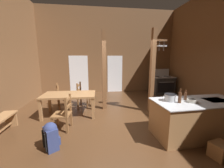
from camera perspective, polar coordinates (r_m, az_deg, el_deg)
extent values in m
cube|color=#4C301C|center=(4.20, 4.36, -16.73)|extent=(8.11, 8.48, 0.10)
cube|color=brown|center=(7.60, -1.60, 13.62)|extent=(8.11, 0.14, 4.53)
cube|color=white|center=(7.58, -13.99, 3.93)|extent=(1.00, 0.01, 2.05)
cube|color=white|center=(7.62, 1.24, 4.28)|extent=(0.84, 0.01, 2.05)
cube|color=#9E7044|center=(3.99, 32.53, -12.33)|extent=(2.14, 1.00, 0.87)
cube|color=#B7BABF|center=(3.85, 33.20, -6.19)|extent=(2.20, 1.06, 0.02)
cube|color=black|center=(4.18, 37.95, -5.36)|extent=(0.54, 0.42, 0.00)
cube|color=black|center=(4.43, 28.15, -15.05)|extent=(1.99, 0.13, 0.10)
cube|color=#2E2E2E|center=(7.78, 20.68, -0.57)|extent=(1.14, 0.82, 0.90)
cube|color=black|center=(7.47, 22.18, -1.36)|extent=(0.93, 0.06, 0.52)
cylinder|color=#B7BABF|center=(7.40, 22.44, 0.72)|extent=(0.83, 0.07, 0.02)
cube|color=#B7BABF|center=(7.71, 20.91, 2.82)|extent=(1.18, 0.86, 0.03)
cube|color=#B7BABF|center=(7.99, 19.68, 4.64)|extent=(1.14, 0.10, 0.40)
cylinder|color=black|center=(7.71, 23.08, 2.82)|extent=(0.21, 0.21, 0.01)
cylinder|color=black|center=(7.45, 19.90, 2.79)|extent=(0.21, 0.21, 0.01)
cylinder|color=black|center=(7.96, 21.88, 3.14)|extent=(0.21, 0.21, 0.01)
cylinder|color=black|center=(7.71, 18.77, 3.11)|extent=(0.21, 0.21, 0.01)
cylinder|color=black|center=(7.57, 24.56, 1.70)|extent=(0.05, 0.03, 0.04)
cylinder|color=black|center=(7.45, 23.18, 1.67)|extent=(0.05, 0.03, 0.04)
cylinder|color=black|center=(7.33, 21.74, 1.63)|extent=(0.05, 0.03, 0.04)
cylinder|color=black|center=(7.21, 20.26, 1.60)|extent=(0.05, 0.03, 0.04)
cube|color=brown|center=(4.81, 16.84, 4.97)|extent=(0.15, 0.15, 2.88)
cube|color=brown|center=(4.92, 19.60, 17.25)|extent=(0.53, 0.12, 0.06)
cylinder|color=#B7BABF|center=(4.92, 19.65, 16.27)|extent=(0.01, 0.01, 0.17)
cylinder|color=#B7BABF|center=(4.91, 19.57, 15.07)|extent=(0.21, 0.21, 0.04)
cylinder|color=#B7BABF|center=(4.90, 19.51, 14.14)|extent=(0.02, 0.02, 0.14)
cylinder|color=#B7BABF|center=(5.00, 21.35, 16.05)|extent=(0.01, 0.01, 0.17)
cylinder|color=#B7BABF|center=(4.99, 21.27, 14.86)|extent=(0.22, 0.22, 0.04)
cylinder|color=#B7BABF|center=(4.99, 21.20, 13.94)|extent=(0.02, 0.02, 0.14)
cube|color=brown|center=(4.88, -3.38, 5.49)|extent=(0.14, 0.14, 2.88)
cube|color=brown|center=(3.49, 39.47, -19.27)|extent=(0.42, 0.36, 0.04)
cube|color=brown|center=(3.44, 37.72, -22.39)|extent=(0.10, 0.28, 0.26)
cube|color=brown|center=(3.56, 39.17, -21.35)|extent=(0.38, 0.35, 0.03)
cube|color=#9E7044|center=(4.66, -17.85, -4.38)|extent=(1.73, 0.95, 0.06)
cube|color=#9E7044|center=(5.34, -25.13, -7.11)|extent=(0.08, 0.08, 0.68)
cube|color=#9E7044|center=(5.04, -7.80, -7.20)|extent=(0.08, 0.08, 0.68)
cube|color=#9E7044|center=(4.65, -28.29, -9.98)|extent=(0.08, 0.08, 0.68)
cube|color=#9E7044|center=(4.31, -8.15, -10.40)|extent=(0.08, 0.08, 0.68)
cube|color=brown|center=(5.54, -11.98, -4.71)|extent=(0.52, 0.52, 0.04)
cube|color=brown|center=(5.73, -9.53, -6.44)|extent=(0.06, 0.06, 0.41)
cube|color=brown|center=(5.38, -10.49, -7.62)|extent=(0.06, 0.06, 0.41)
cube|color=brown|center=(5.76, -13.30, -3.71)|extent=(0.06, 0.06, 0.95)
cube|color=brown|center=(5.41, -14.50, -4.70)|extent=(0.06, 0.06, 0.95)
cube|color=brown|center=(5.51, -14.05, -0.51)|extent=(0.11, 0.38, 0.07)
cube|color=brown|center=(5.54, -13.96, -2.44)|extent=(0.11, 0.38, 0.07)
cube|color=brown|center=(5.57, -20.07, -5.05)|extent=(0.56, 0.56, 0.04)
cube|color=brown|center=(5.84, -18.31, -6.53)|extent=(0.06, 0.06, 0.41)
cube|color=brown|center=(5.48, -17.67, -7.62)|extent=(0.06, 0.06, 0.41)
cube|color=brown|center=(5.73, -22.23, -4.32)|extent=(0.06, 0.06, 0.95)
cube|color=brown|center=(5.36, -21.85, -5.29)|extent=(0.06, 0.06, 0.95)
cube|color=brown|center=(5.46, -22.32, -1.09)|extent=(0.16, 0.37, 0.07)
cube|color=brown|center=(5.50, -22.18, -3.03)|extent=(0.16, 0.37, 0.07)
cube|color=brown|center=(3.87, -20.74, -12.08)|extent=(0.48, 0.48, 0.04)
cube|color=brown|center=(3.87, -24.22, -16.02)|extent=(0.05, 0.05, 0.41)
cube|color=brown|center=(4.18, -22.19, -13.78)|extent=(0.05, 0.05, 0.41)
cube|color=brown|center=(3.63, -18.87, -12.74)|extent=(0.05, 0.05, 0.95)
cube|color=brown|center=(3.97, -17.24, -10.60)|extent=(0.05, 0.05, 0.95)
cube|color=brown|center=(3.68, -18.35, -6.34)|extent=(0.08, 0.38, 0.07)
cube|color=brown|center=(3.73, -18.17, -9.13)|extent=(0.08, 0.38, 0.07)
cube|color=#9E7044|center=(4.84, -37.22, -11.93)|extent=(0.31, 0.06, 0.40)
cube|color=navy|center=(3.28, -24.65, -20.43)|extent=(0.36, 0.39, 0.48)
cube|color=navy|center=(3.35, -22.27, -21.01)|extent=(0.17, 0.22, 0.17)
cylinder|color=black|center=(3.34, -27.33, -20.09)|extent=(0.06, 0.06, 0.38)
cylinder|color=black|center=(3.18, -26.44, -21.69)|extent=(0.06, 0.06, 0.38)
sphere|color=navy|center=(3.18, -24.97, -17.01)|extent=(0.38, 0.38, 0.27)
cylinder|color=#B7BABF|center=(3.48, 23.51, -5.37)|extent=(0.25, 0.25, 0.17)
cylinder|color=black|center=(3.46, 23.62, -3.98)|extent=(0.26, 0.26, 0.01)
cylinder|color=#B7BABF|center=(3.40, 21.57, -4.86)|extent=(0.05, 0.02, 0.02)
cylinder|color=#B7BABF|center=(3.54, 25.48, -4.56)|extent=(0.05, 0.02, 0.02)
cylinder|color=silver|center=(3.63, 31.00, -6.13)|extent=(0.21, 0.21, 0.07)
cylinder|color=black|center=(3.62, 31.06, -5.55)|extent=(0.17, 0.17, 0.00)
cylinder|color=#56331E|center=(3.72, 28.89, -4.63)|extent=(0.06, 0.06, 0.19)
cylinder|color=#56331E|center=(3.70, 29.07, -2.73)|extent=(0.02, 0.02, 0.07)
cylinder|color=#56331E|center=(3.43, 27.01, -5.21)|extent=(0.07, 0.07, 0.24)
cylinder|color=#56331E|center=(3.39, 27.25, -2.52)|extent=(0.03, 0.03, 0.09)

